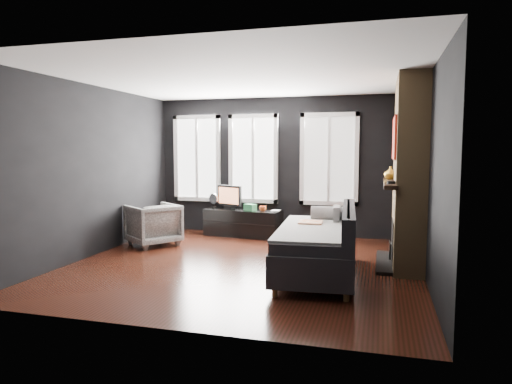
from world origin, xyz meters
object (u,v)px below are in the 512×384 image
(media_console, at_px, (243,223))
(mug, at_px, (263,208))
(sofa, at_px, (317,241))
(armchair, at_px, (153,222))
(book, at_px, (272,205))
(mantel_vase, at_px, (390,173))
(monitor, at_px, (229,196))

(media_console, distance_m, mug, 0.55)
(media_console, bearing_deg, sofa, -46.19)
(armchair, bearing_deg, book, 158.91)
(book, xyz_separation_m, mantel_vase, (2.13, -1.04, 0.69))
(media_console, bearing_deg, mantel_vase, -13.83)
(book, bearing_deg, sofa, -63.54)
(armchair, bearing_deg, mantel_vase, 128.62)
(media_console, distance_m, book, 0.69)
(monitor, distance_m, book, 0.88)
(sofa, height_order, mantel_vase, mantel_vase)
(armchair, distance_m, media_console, 1.77)
(armchair, xyz_separation_m, monitor, (1.01, 1.23, 0.38))
(monitor, bearing_deg, sofa, -26.25)
(mantel_vase, bearing_deg, mug, 157.72)
(sofa, height_order, book, sofa)
(monitor, bearing_deg, book, 20.78)
(media_console, height_order, mug, mug)
(sofa, relative_size, armchair, 2.71)
(monitor, bearing_deg, mantel_vase, 3.67)
(monitor, relative_size, mug, 4.59)
(mug, distance_m, book, 0.19)
(media_console, distance_m, mantel_vase, 3.10)
(sofa, bearing_deg, media_console, 122.65)
(mantel_vase, bearing_deg, media_console, 158.82)
(sofa, bearing_deg, mantel_vase, 50.70)
(media_console, relative_size, mug, 11.70)
(sofa, relative_size, mug, 16.97)
(mug, relative_size, book, 0.59)
(sofa, relative_size, monitor, 3.69)
(armchair, height_order, book, armchair)
(book, relative_size, mantel_vase, 1.12)
(sofa, bearing_deg, book, 112.65)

